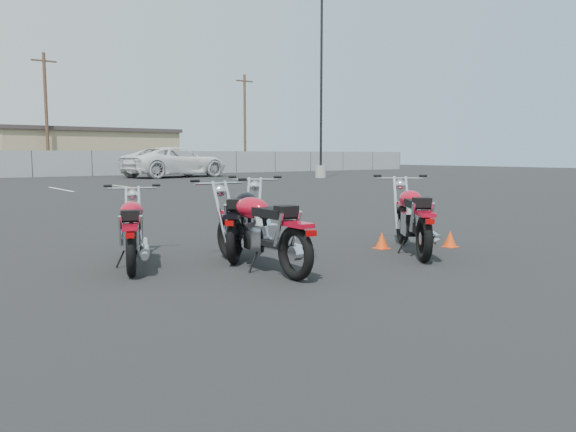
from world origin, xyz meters
TOP-DOWN VIEW (x-y plane):
  - ground at (0.00, 0.00)m, footprint 120.00×120.00m
  - motorcycle_front_red at (-1.72, 1.57)m, footprint 1.24×2.14m
  - motorcycle_second_black at (-0.01, 1.44)m, footprint 1.91×2.06m
  - motorcycle_third_red at (-0.44, 0.33)m, footprint 0.92×2.38m
  - motorcycle_rear_red at (2.20, 0.02)m, footprint 1.82×2.17m
  - training_cone_near at (3.24, 0.54)m, footprint 0.27×0.27m
  - training_cone_far at (3.10, 0.01)m, footprint 0.23×0.23m
  - training_cone_extra at (2.07, 0.56)m, footprint 0.23×0.23m
  - light_pole_east at (19.10, 22.74)m, footprint 0.80×0.70m
  - tan_building_east at (10.00, 44.00)m, footprint 14.40×9.40m
  - utility_pole_c at (6.00, 39.00)m, footprint 1.80×0.24m
  - utility_pole_d at (24.00, 40.00)m, footprint 1.80×0.24m
  - white_van at (11.87, 29.39)m, footprint 4.85×8.88m

SIDE VIEW (x-z plane):
  - ground at x=0.00m, z-range 0.00..0.00m
  - training_cone_extra at x=2.07m, z-range 0.00..0.27m
  - training_cone_far at x=3.10m, z-range 0.00..0.27m
  - training_cone_near at x=3.24m, z-range 0.00..0.33m
  - motorcycle_front_red at x=-1.72m, z-range -0.05..1.02m
  - motorcycle_second_black at x=-0.01m, z-range -0.05..1.11m
  - motorcycle_third_red at x=-0.44m, z-range -0.05..1.11m
  - motorcycle_rear_red at x=2.20m, z-range -0.05..1.12m
  - white_van at x=11.87m, z-range 0.00..3.19m
  - tan_building_east at x=10.00m, z-range 0.01..3.71m
  - light_pole_east at x=19.10m, z-range -2.67..8.92m
  - utility_pole_c at x=6.00m, z-range 0.19..9.19m
  - utility_pole_d at x=24.00m, z-range 0.19..9.19m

